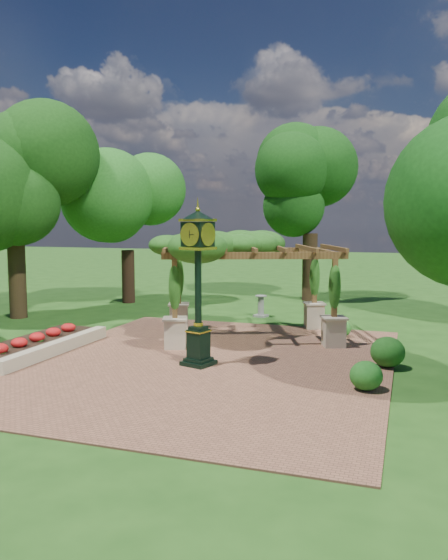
% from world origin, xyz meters
% --- Properties ---
extents(ground, '(120.00, 120.00, 0.00)m').
position_xyz_m(ground, '(0.00, 0.00, 0.00)').
color(ground, '#1E4714').
rests_on(ground, ground).
extents(brick_plaza, '(10.00, 12.00, 0.04)m').
position_xyz_m(brick_plaza, '(0.00, 1.00, 0.02)').
color(brick_plaza, brown).
rests_on(brick_plaza, ground).
extents(border_wall, '(0.35, 5.00, 0.40)m').
position_xyz_m(border_wall, '(-4.60, 0.50, 0.20)').
color(border_wall, '#C6B793').
rests_on(border_wall, ground).
extents(flower_bed, '(1.50, 5.00, 0.36)m').
position_xyz_m(flower_bed, '(-5.50, 0.50, 0.18)').
color(flower_bed, red).
rests_on(flower_bed, ground).
extents(pedestal_clock, '(1.06, 1.06, 4.31)m').
position_xyz_m(pedestal_clock, '(-0.11, 0.62, 2.58)').
color(pedestal_clock, black).
rests_on(pedestal_clock, brick_plaza).
extents(pergola, '(6.69, 5.44, 3.64)m').
position_xyz_m(pergola, '(0.25, 4.59, 2.99)').
color(pergola, '#BFAC8E').
rests_on(pergola, brick_plaza).
extents(sundial, '(0.59, 0.59, 0.90)m').
position_xyz_m(sundial, '(-0.51, 8.79, 0.40)').
color(sundial, gray).
rests_on(sundial, ground).
extents(shrub_front, '(0.92, 0.92, 0.69)m').
position_xyz_m(shrub_front, '(4.43, -0.23, 0.38)').
color(shrub_front, '#20621C').
rests_on(shrub_front, brick_plaza).
extents(shrub_mid, '(1.04, 1.04, 0.83)m').
position_xyz_m(shrub_mid, '(4.82, 2.06, 0.45)').
color(shrub_mid, '#1A4D15').
rests_on(shrub_mid, brick_plaza).
extents(shrub_back, '(0.77, 0.77, 0.57)m').
position_xyz_m(shrub_back, '(3.19, 5.60, 0.33)').
color(shrub_back, '#266B1F').
rests_on(shrub_back, brick_plaza).
extents(tree_west_near, '(4.37, 4.37, 8.15)m').
position_xyz_m(tree_west_near, '(-9.96, 5.35, 5.59)').
color(tree_west_near, '#382816').
rests_on(tree_west_near, ground).
extents(tree_west_far, '(4.12, 4.12, 6.65)m').
position_xyz_m(tree_west_far, '(-7.73, 10.64, 4.57)').
color(tree_west_far, black).
rests_on(tree_west_far, ground).
extents(tree_north, '(3.76, 3.76, 8.72)m').
position_xyz_m(tree_north, '(0.56, 14.27, 5.95)').
color(tree_north, '#352215').
rests_on(tree_north, ground).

